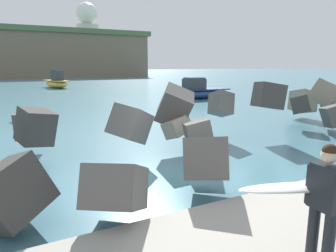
% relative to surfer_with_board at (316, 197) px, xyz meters
% --- Properties ---
extents(ground_plane, '(400.00, 400.00, 0.00)m').
position_rel_surfer_with_board_xyz_m(ground_plane, '(0.33, 4.07, -1.28)').
color(ground_plane, '#42707F').
extents(breakwater_jetty, '(32.90, 8.31, 2.47)m').
position_rel_surfer_with_board_xyz_m(breakwater_jetty, '(0.98, 5.90, -0.08)').
color(breakwater_jetty, '#3D3A38').
rests_on(breakwater_jetty, ground).
extents(surfer_with_board, '(2.10, 1.17, 1.78)m').
position_rel_surfer_with_board_xyz_m(surfer_with_board, '(0.00, 0.00, 0.00)').
color(surfer_with_board, black).
rests_on(surfer_with_board, walkway_path).
extents(boat_near_left, '(6.23, 2.31, 1.91)m').
position_rel_surfer_with_board_xyz_m(boat_near_left, '(11.70, 20.87, -0.66)').
color(boat_near_left, navy).
rests_on(boat_near_left, ground).
extents(boat_near_right, '(3.13, 6.01, 2.33)m').
position_rel_surfer_with_board_xyz_m(boat_near_right, '(2.23, 40.66, -0.54)').
color(boat_near_right, '#EAC64C').
rests_on(boat_near_right, ground).
extents(mooring_buoy_inner, '(0.44, 0.44, 0.44)m').
position_rel_surfer_with_board_xyz_m(mooring_buoy_inner, '(16.40, 15.75, -1.06)').
color(mooring_buoy_inner, '#E54C1E').
rests_on(mooring_buoy_inner, ground).
extents(mooring_buoy_middle, '(0.44, 0.44, 0.44)m').
position_rel_surfer_with_board_xyz_m(mooring_buoy_middle, '(-3.30, 15.64, -1.06)').
color(mooring_buoy_middle, yellow).
rests_on(mooring_buoy_middle, ground).
extents(radar_dome, '(6.31, 6.31, 9.11)m').
position_rel_surfer_with_board_xyz_m(radar_dome, '(18.46, 90.70, 14.85)').
color(radar_dome, silver).
rests_on(radar_dome, headland_bluff).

